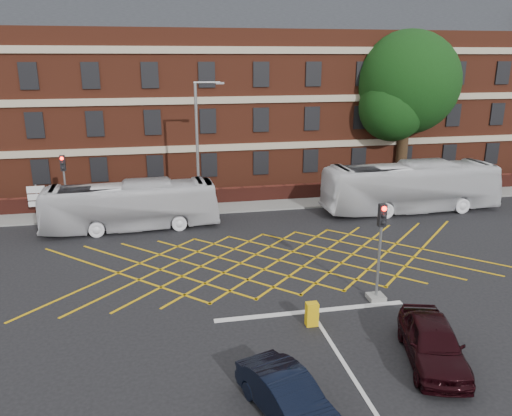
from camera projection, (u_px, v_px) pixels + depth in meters
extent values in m
plane|color=black|center=(289.00, 276.00, 23.72)|extent=(120.00, 120.00, 0.00)
cube|color=maroon|center=(224.00, 106.00, 42.63)|extent=(50.00, 12.00, 12.00)
cube|color=black|center=(222.00, 32.00, 40.89)|extent=(51.00, 10.61, 10.61)
cube|color=#B7A88C|center=(235.00, 100.00, 36.63)|extent=(50.00, 0.18, 0.50)
cube|color=black|center=(235.00, 120.00, 37.08)|extent=(1.20, 0.14, 1.80)
cube|color=#4B1B14|center=(242.00, 195.00, 35.76)|extent=(56.00, 0.50, 1.10)
cube|color=slate|center=(245.00, 205.00, 34.96)|extent=(60.00, 3.00, 0.12)
cube|color=#CC990C|center=(279.00, 260.00, 25.59)|extent=(8.22, 8.22, 0.02)
cube|color=silver|center=(311.00, 311.00, 20.43)|extent=(8.00, 0.30, 0.02)
imported|color=silver|center=(131.00, 206.00, 29.93)|extent=(10.50, 2.87, 2.90)
imported|color=silver|center=(411.00, 187.00, 33.39)|extent=(11.99, 2.89, 3.33)
imported|color=black|center=(288.00, 397.00, 14.27)|extent=(2.59, 4.21, 1.31)
imported|color=black|center=(433.00, 342.00, 16.85)|extent=(2.92, 4.72, 1.50)
cylinder|color=black|center=(402.00, 145.00, 40.03)|extent=(0.90, 0.90, 6.54)
sphere|color=black|center=(408.00, 83.00, 38.63)|extent=(7.95, 7.95, 7.95)
sphere|color=black|center=(393.00, 107.00, 38.11)|extent=(5.17, 5.17, 5.17)
sphere|color=black|center=(419.00, 100.00, 40.07)|extent=(4.77, 4.77, 4.77)
cube|color=slate|center=(376.00, 297.00, 21.44)|extent=(0.70, 0.70, 0.20)
cylinder|color=gray|center=(379.00, 262.00, 20.96)|extent=(0.12, 0.12, 3.50)
cube|color=black|center=(382.00, 215.00, 20.37)|extent=(0.30, 0.25, 0.95)
sphere|color=#FF0C05|center=(384.00, 209.00, 20.14)|extent=(0.20, 0.20, 0.20)
cube|color=slate|center=(69.00, 221.00, 31.49)|extent=(0.70, 0.70, 0.20)
cylinder|color=gray|center=(66.00, 196.00, 31.01)|extent=(0.12, 0.12, 3.50)
cube|color=black|center=(63.00, 163.00, 30.42)|extent=(0.30, 0.25, 0.95)
sphere|color=#FF0C05|center=(62.00, 158.00, 30.20)|extent=(0.20, 0.20, 0.20)
cube|color=slate|center=(200.00, 216.00, 32.36)|extent=(1.00, 1.00, 0.20)
cylinder|color=gray|center=(197.00, 153.00, 31.15)|extent=(0.18, 0.18, 8.54)
cylinder|color=gray|center=(207.00, 82.00, 30.05)|extent=(1.60, 0.12, 0.12)
cube|color=gray|center=(220.00, 83.00, 30.22)|extent=(0.50, 0.20, 0.12)
cylinder|color=gray|center=(38.00, 201.00, 32.13)|extent=(0.10, 0.10, 2.20)
cube|color=silver|center=(36.00, 190.00, 31.83)|extent=(1.10, 0.06, 0.45)
cube|color=silver|center=(37.00, 197.00, 31.97)|extent=(1.10, 0.06, 0.40)
cube|color=silver|center=(38.00, 204.00, 32.10)|extent=(1.10, 0.06, 0.35)
cube|color=gold|center=(312.00, 314.00, 19.27)|extent=(0.47, 0.35, 0.94)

